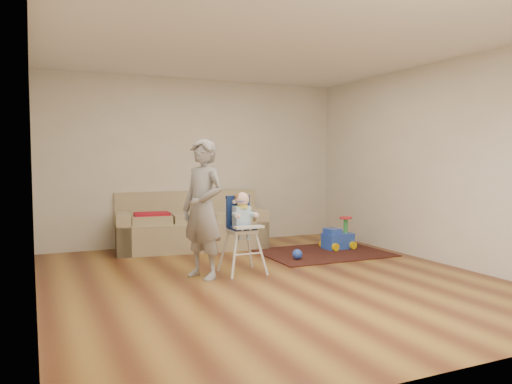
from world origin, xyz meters
name	(u,v)px	position (x,y,z in m)	size (l,w,h in m)	color
ground	(270,279)	(0.00, 0.00, 0.00)	(5.50, 5.50, 0.00)	#542A16
room_envelope	(252,121)	(0.00, 0.53, 1.88)	(5.04, 5.52, 2.72)	beige
sofa	(191,221)	(-0.26, 2.30, 0.44)	(2.36, 1.19, 0.88)	tan
side_table	(139,232)	(-1.02, 2.51, 0.27)	(0.54, 0.54, 0.54)	black
area_rug	(323,253)	(1.42, 1.11, 0.01)	(1.81, 1.36, 0.01)	black
ride_on_toy	(338,233)	(1.79, 1.29, 0.26)	(0.45, 0.32, 0.49)	blue
toy_ball	(297,254)	(0.82, 0.82, 0.09)	(0.14, 0.14, 0.14)	blue
high_chair	(242,234)	(-0.17, 0.44, 0.48)	(0.47, 0.47, 1.01)	silver
adult	(203,209)	(-0.68, 0.41, 0.82)	(0.60, 0.39, 1.64)	gray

